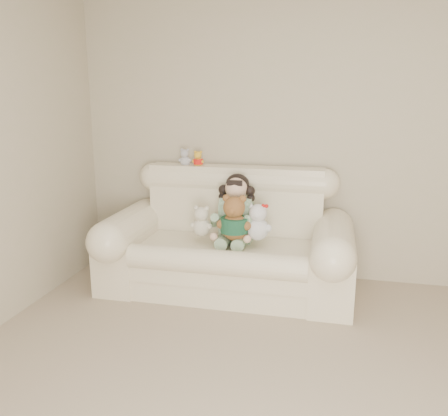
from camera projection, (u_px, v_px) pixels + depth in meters
wall_back at (327, 136)px, 4.09m from camera, size 4.50×0.00×4.50m
sofa at (227, 232)px, 3.97m from camera, size 2.10×0.95×1.03m
seated_child at (236, 208)px, 3.99m from camera, size 0.37×0.44×0.59m
brown_teddy at (234, 214)px, 3.77m from camera, size 0.31×0.26×0.44m
white_cat at (258, 218)px, 3.78m from camera, size 0.28×0.25×0.36m
cream_teddy at (201, 218)px, 3.89m from camera, size 0.24×0.21×0.30m
yellow_mini_bear at (198, 157)px, 4.24m from camera, size 0.12×0.10×0.17m
grey_mini_plush at (185, 156)px, 4.27m from camera, size 0.13×0.10×0.19m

